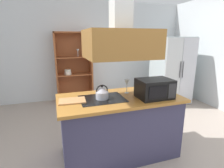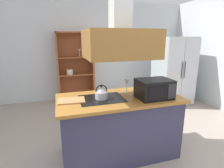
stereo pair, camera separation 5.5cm
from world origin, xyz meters
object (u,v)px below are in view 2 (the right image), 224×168
Objects in this scene: wine_glass_on_counter at (127,83)px; kettle at (101,93)px; microwave at (154,89)px; dish_cabinet at (76,71)px; refrigerator at (173,71)px; cutting_board at (72,101)px.

kettle is at bearing -161.67° from wine_glass_on_counter.
kettle is at bearing 165.93° from microwave.
wine_glass_on_counter is at bearing -78.69° from dish_cabinet.
refrigerator is 2.91m from kettle.
microwave is 0.42m from wine_glass_on_counter.
wine_glass_on_counter is (0.42, 0.14, 0.07)m from kettle.
wine_glass_on_counter is at bearing 131.58° from microwave.
dish_cabinet is 2.64m from kettle.
microwave is 2.23× the size of wine_glass_on_counter.
wine_glass_on_counter is (-0.28, 0.31, 0.02)m from microwave.
kettle is at bearing -88.25° from dish_cabinet.
wine_glass_on_counter is (0.50, -2.50, 0.23)m from dish_cabinet.
dish_cabinet is 4.03× the size of microwave.
microwave is (-1.67, -1.87, 0.17)m from refrigerator.
microwave is (1.09, -0.20, 0.12)m from cutting_board.
kettle is 0.72m from microwave.
microwave reaches higher than wine_glass_on_counter.
refrigerator is 3.23m from cutting_board.
dish_cabinet is 9.48× the size of kettle.
cutting_board is (-0.40, 0.02, -0.07)m from kettle.
refrigerator is 3.76× the size of microwave.
dish_cabinet reaches higher than refrigerator.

